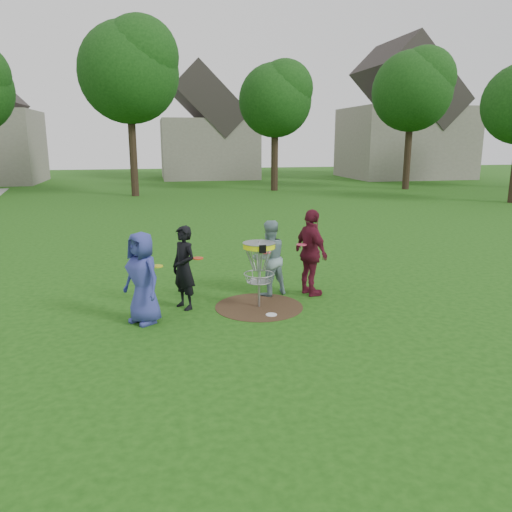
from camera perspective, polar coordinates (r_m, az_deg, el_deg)
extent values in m
plane|color=#19470F|center=(10.26, 0.35, -5.82)|extent=(100.00, 100.00, 0.00)
cylinder|color=#47331E|center=(10.25, 0.35, -5.80)|extent=(1.80, 1.80, 0.01)
imported|color=#32398C|center=(9.40, -12.86, -2.46)|extent=(0.96, 1.00, 1.72)
imported|color=black|center=(10.05, -8.24, -1.33)|extent=(0.67, 0.74, 1.69)
imported|color=#7F9EA4|center=(10.84, 1.49, -0.23)|extent=(0.96, 0.84, 1.65)
imported|color=maroon|center=(10.86, 6.32, 0.37)|extent=(0.74, 1.19, 1.89)
cylinder|color=white|center=(9.78, 1.77, -6.74)|extent=(0.22, 0.22, 0.02)
cylinder|color=#9EA0A5|center=(10.05, 0.35, -2.10)|extent=(0.05, 0.05, 1.38)
cylinder|color=#F2FF0D|center=(9.91, 0.36, 1.19)|extent=(0.64, 0.64, 0.10)
cylinder|color=#9EA0A5|center=(9.90, 0.36, 1.50)|extent=(0.66, 0.66, 0.01)
cube|color=black|center=(9.60, 0.76, 0.79)|extent=(0.14, 0.02, 0.16)
torus|color=#9EA0A5|center=(10.05, 0.35, -2.05)|extent=(0.62, 0.62, 0.02)
torus|color=#9EA0A5|center=(10.09, 0.35, -2.92)|extent=(0.50, 0.50, 0.02)
cylinder|color=#9EA0A5|center=(10.10, 0.35, -2.98)|extent=(0.44, 0.44, 0.01)
cylinder|color=yellow|center=(9.39, -11.24, -1.15)|extent=(0.22, 0.22, 0.02)
cylinder|color=red|center=(9.98, -6.67, -0.25)|extent=(0.22, 0.22, 0.02)
cylinder|color=#FC425B|center=(10.53, 1.15, 0.42)|extent=(0.22, 0.22, 0.02)
cylinder|color=#D6385B|center=(10.63, 5.23, 1.30)|extent=(0.22, 0.22, 0.02)
cylinder|color=#38281C|center=(31.01, -13.83, 10.94)|extent=(0.46, 0.46, 4.62)
sphere|color=#164211|center=(31.21, -14.34, 19.64)|extent=(5.72, 5.72, 5.72)
cylinder|color=#38281C|center=(33.49, 2.13, 10.73)|extent=(0.46, 0.46, 3.78)
sphere|color=#164211|center=(33.54, 2.19, 17.34)|extent=(4.68, 4.68, 4.68)
cylinder|color=#38281C|center=(35.82, 16.91, 10.68)|extent=(0.46, 0.46, 4.20)
sphere|color=#164211|center=(35.92, 17.39, 17.53)|extent=(5.20, 5.20, 5.20)
cube|color=gray|center=(44.77, -5.47, 12.09)|extent=(8.00, 7.00, 5.00)
cube|color=#2D2826|center=(44.87, -5.58, 17.12)|extent=(6.11, 7.14, 6.11)
cube|color=gray|center=(46.97, 16.56, 12.27)|extent=(10.00, 8.00, 6.00)
cube|color=#2D2826|center=(47.18, 16.96, 18.10)|extent=(7.64, 8.16, 7.64)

